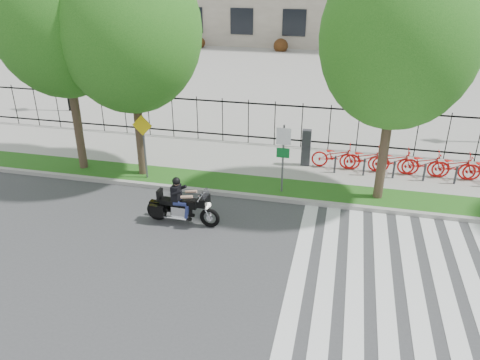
# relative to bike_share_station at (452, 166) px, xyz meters

# --- Properties ---
(ground) EXTENTS (120.00, 120.00, 0.00)m
(ground) POSITION_rel_bike_share_station_xyz_m (-7.15, -7.20, -0.66)
(ground) COLOR #3A3B3D
(ground) RESTS_ON ground
(curb) EXTENTS (60.00, 0.20, 0.15)m
(curb) POSITION_rel_bike_share_station_xyz_m (-7.15, -3.10, -0.58)
(curb) COLOR #999690
(curb) RESTS_ON ground
(grass_verge) EXTENTS (60.00, 1.50, 0.15)m
(grass_verge) POSITION_rel_bike_share_station_xyz_m (-7.15, -2.25, -0.58)
(grass_verge) COLOR #1E5515
(grass_verge) RESTS_ON ground
(sidewalk) EXTENTS (60.00, 3.50, 0.15)m
(sidewalk) POSITION_rel_bike_share_station_xyz_m (-7.15, 0.25, -0.58)
(sidewalk) COLOR gray
(sidewalk) RESTS_ON ground
(plaza) EXTENTS (80.00, 34.00, 0.10)m
(plaza) POSITION_rel_bike_share_station_xyz_m (-7.15, 17.80, -0.61)
(plaza) COLOR gray
(plaza) RESTS_ON ground
(crosswalk_stripes) EXTENTS (5.70, 8.00, 0.01)m
(crosswalk_stripes) POSITION_rel_bike_share_station_xyz_m (-2.32, -7.20, -0.65)
(crosswalk_stripes) COLOR silver
(crosswalk_stripes) RESTS_ON ground
(iron_fence) EXTENTS (30.00, 0.06, 2.00)m
(iron_fence) POSITION_rel_bike_share_station_xyz_m (-7.15, 2.00, 0.49)
(iron_fence) COLOR black
(iron_fence) RESTS_ON sidewalk
(lamp_post_left) EXTENTS (1.06, 0.70, 4.25)m
(lamp_post_left) POSITION_rel_bike_share_station_xyz_m (-19.15, 4.80, 2.55)
(lamp_post_left) COLOR black
(lamp_post_left) RESTS_ON ground
(street_tree_0) EXTENTS (4.88, 4.88, 8.51)m
(street_tree_0) POSITION_rel_bike_share_station_xyz_m (-14.19, -2.25, 5.19)
(street_tree_0) COLOR #3E2B21
(street_tree_0) RESTS_ON grass_verge
(street_tree_1) EXTENTS (4.99, 4.99, 8.23)m
(street_tree_1) POSITION_rel_bike_share_station_xyz_m (-11.62, -2.25, 4.85)
(street_tree_1) COLOR #3E2B21
(street_tree_1) RESTS_ON grass_verge
(street_tree_2) EXTENTS (4.87, 4.87, 8.18)m
(street_tree_2) POSITION_rel_bike_share_station_xyz_m (-2.75, -2.25, 4.87)
(street_tree_2) COLOR #3E2B21
(street_tree_2) RESTS_ON grass_verge
(bike_share_station) EXTENTS (11.13, 0.87, 1.50)m
(bike_share_station) POSITION_rel_bike_share_station_xyz_m (0.00, 0.00, 0.00)
(bike_share_station) COLOR #2D2D33
(bike_share_station) RESTS_ON sidewalk
(sign_pole_regulatory) EXTENTS (0.50, 0.09, 2.50)m
(sign_pole_regulatory) POSITION_rel_bike_share_station_xyz_m (-6.11, -2.62, 1.08)
(sign_pole_regulatory) COLOR #59595B
(sign_pole_regulatory) RESTS_ON grass_verge
(sign_pole_warning) EXTENTS (0.78, 0.09, 2.49)m
(sign_pole_warning) POSITION_rel_bike_share_station_xyz_m (-11.30, -2.62, 1.09)
(sign_pole_warning) COLOR #59595B
(sign_pole_warning) RESTS_ON grass_verge
(motorcycle_rider) EXTENTS (2.49, 0.74, 1.92)m
(motorcycle_rider) POSITION_rel_bike_share_station_xyz_m (-8.91, -5.30, -0.02)
(motorcycle_rider) COLOR black
(motorcycle_rider) RESTS_ON ground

